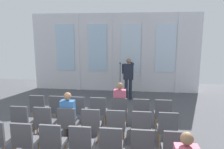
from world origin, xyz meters
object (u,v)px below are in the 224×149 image
object	(u,v)px
chair_r0_c4	(120,110)
audience_r0_c4	(120,102)
chair_r0_c2	(78,109)
chair_r0_c0	(39,107)
chair_r1_c0	(22,120)
chair_r0_c3	(99,109)
chair_r0_c1	(59,108)
chair_r1_c1	(45,121)
chair_r1_c3	(92,123)
chair_r1_c5	(141,125)
chair_r2_c5	(142,146)
chair_r1_c6	(167,127)
chair_r2_c4	(111,144)
mic_stand	(120,90)
chair_r1_c2	(68,122)
chair_r2_c2	(53,141)
chair_r2_c6	(174,148)
speaker	(128,76)
chair_r0_c6	(163,112)
chair_r0_c5	(141,111)
chair_r2_c1	(25,139)
chair_r2_c3	(82,142)
chair_r1_c4	(116,124)
audience_r1_c2	(69,114)

from	to	relation	value
chair_r0_c4	audience_r0_c4	xyz separation A→B (m)	(-0.00, 0.08, 0.23)
chair_r0_c2	chair_r0_c0	bearing A→B (deg)	180.00
chair_r1_c0	chair_r0_c3	bearing A→B (deg)	28.01
chair_r0_c0	chair_r0_c1	size ratio (longest dim) A/B	1.00
audience_r0_c4	chair_r1_c1	distance (m)	2.19
chair_r1_c3	chair_r1_c5	world-z (taller)	same
chair_r1_c1	chair_r2_c5	bearing A→B (deg)	-21.75
chair_r1_c1	chair_r1_c6	world-z (taller)	same
chair_r2_c4	chair_r0_c2	bearing A→B (deg)	122.07
mic_stand	chair_r1_c2	bearing A→B (deg)	-103.63
chair_r0_c0	chair_r1_c5	bearing A→B (deg)	-17.70
chair_r1_c0	chair_r1_c2	xyz separation A→B (m)	(1.26, 0.00, 0.00)
chair_r1_c5	chair_r0_c2	bearing A→B (deg)	151.99
chair_r1_c3	chair_r2_c4	bearing A→B (deg)	-57.93
chair_r2_c2	chair_r2_c6	size ratio (longest dim) A/B	1.00
chair_r0_c2	audience_r0_c4	xyz separation A→B (m)	(1.26, 0.08, 0.23)
speaker	chair_r0_c6	bearing A→B (deg)	-68.83
chair_r0_c5	chair_r2_c2	size ratio (longest dim) A/B	1.00
chair_r0_c2	audience_r0_c4	bearing A→B (deg)	3.56
chair_r0_c2	chair_r1_c5	world-z (taller)	same
chair_r1_c2	speaker	bearing A→B (deg)	70.56
chair_r2_c1	chair_r2_c3	bearing A→B (deg)	0.00
chair_r0_c1	chair_r1_c4	world-z (taller)	same
chair_r1_c4	chair_r2_c4	distance (m)	1.01
chair_r1_c2	chair_r2_c4	world-z (taller)	same
chair_r1_c1	chair_r1_c3	distance (m)	1.26
mic_stand	chair_r2_c3	size ratio (longest dim) A/B	1.65
chair_r0_c0	chair_r1_c3	size ratio (longest dim) A/B	1.00
chair_r0_c2	chair_r0_c3	world-z (taller)	same
chair_r0_c6	audience_r1_c2	world-z (taller)	audience_r1_c2
chair_r0_c4	chair_r2_c6	world-z (taller)	same
chair_r2_c2	chair_r0_c1	bearing A→B (deg)	107.40
chair_r0_c4	chair_r0_c5	size ratio (longest dim) A/B	1.00
mic_stand	chair_r1_c4	bearing A→B (deg)	-86.64
chair_r2_c2	chair_r2_c4	world-z (taller)	same
chair_r0_c5	chair_r1_c5	size ratio (longest dim) A/B	1.00
chair_r0_c1	chair_r0_c5	distance (m)	2.52
chair_r0_c5	chair_r1_c5	world-z (taller)	same
chair_r1_c1	speaker	bearing A→B (deg)	62.83
audience_r1_c2	chair_r2_c5	size ratio (longest dim) A/B	1.39
speaker	chair_r2_c3	xyz separation A→B (m)	(-0.76, -4.94, -0.50)
chair_r1_c2	chair_r2_c5	xyz separation A→B (m)	(1.89, -1.01, 0.00)
speaker	chair_r0_c5	distance (m)	3.01
chair_r1_c0	chair_r1_c4	world-z (taller)	same
mic_stand	chair_r0_c2	world-z (taller)	mic_stand
chair_r1_c1	mic_stand	bearing A→B (deg)	68.54
chair_r0_c4	chair_r2_c5	distance (m)	2.11
chair_r0_c1	chair_r1_c2	distance (m)	1.19
chair_r0_c2	chair_r2_c6	bearing A→B (deg)	-38.59
audience_r0_c4	chair_r1_c4	size ratio (longest dim) A/B	1.46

